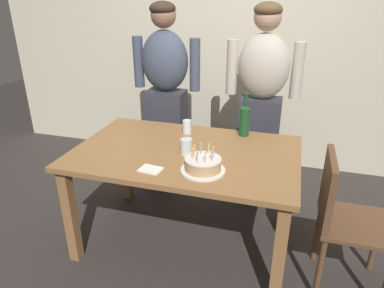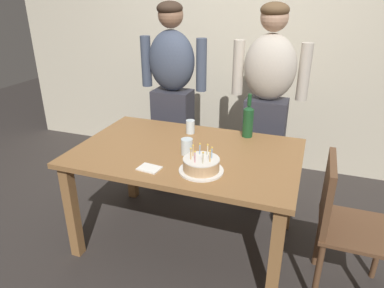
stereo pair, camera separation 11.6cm
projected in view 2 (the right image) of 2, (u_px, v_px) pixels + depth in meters
ground_plane at (187, 239)px, 2.63m from camera, size 10.00×10.00×0.00m
back_wall at (241, 38)px, 3.45m from camera, size 5.20×0.10×2.60m
dining_table at (187, 163)px, 2.38m from camera, size 1.50×0.96×0.74m
birthday_cake at (201, 165)px, 2.05m from camera, size 0.27×0.27×0.16m
water_glass_near at (187, 147)px, 2.26m from camera, size 0.08×0.08×0.11m
water_glass_far at (190, 127)px, 2.61m from camera, size 0.07×0.07×0.10m
wine_bottle at (248, 120)px, 2.52m from camera, size 0.08×0.08×0.32m
napkin_stack at (149, 168)px, 2.09m from camera, size 0.14×0.11×0.01m
person_man_bearded at (172, 95)px, 3.10m from camera, size 0.61×0.27×1.66m
person_woman_cardigan at (267, 105)px, 2.84m from camera, size 0.61×0.27×1.66m
dining_chair at (342, 219)px, 2.01m from camera, size 0.42×0.42×0.87m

